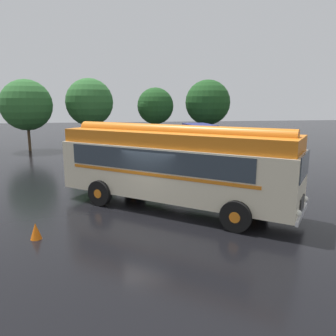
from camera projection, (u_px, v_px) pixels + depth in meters
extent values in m
plane|color=black|center=(153.00, 210.00, 13.48)|extent=(120.00, 120.00, 0.00)
cube|color=beige|center=(174.00, 170.00, 13.55)|extent=(9.41, 8.14, 2.10)
cube|color=orange|center=(174.00, 138.00, 13.29)|extent=(9.13, 7.86, 0.56)
cylinder|color=orange|center=(174.00, 132.00, 13.24)|extent=(7.84, 6.34, 0.60)
cube|color=#2D3842|center=(181.00, 152.00, 14.67)|extent=(6.31, 4.97, 0.84)
cube|color=#2D3842|center=(151.00, 161.00, 12.50)|extent=(6.31, 4.97, 0.84)
cube|color=orange|center=(183.00, 164.00, 14.73)|extent=(6.47, 5.09, 0.12)
cube|color=orange|center=(154.00, 175.00, 12.56)|extent=(6.47, 5.09, 0.12)
cube|color=#2D3842|center=(305.00, 166.00, 11.04)|extent=(1.39, 1.75, 0.88)
cube|color=black|center=(302.00, 205.00, 11.31)|extent=(0.60, 0.74, 0.56)
cube|color=silver|center=(302.00, 214.00, 11.37)|extent=(1.55, 1.93, 0.16)
sphere|color=white|center=(305.00, 199.00, 12.08)|extent=(0.22, 0.22, 0.22)
sphere|color=white|center=(298.00, 213.00, 10.54)|extent=(0.22, 0.22, 0.22)
cylinder|color=black|center=(255.00, 197.00, 13.41)|extent=(1.04, 0.90, 1.10)
cylinder|color=orange|center=(255.00, 197.00, 13.41)|extent=(0.50, 0.49, 0.39)
cylinder|color=black|center=(236.00, 216.00, 11.18)|extent=(1.04, 0.90, 1.10)
cylinder|color=orange|center=(236.00, 216.00, 11.18)|extent=(0.50, 0.49, 0.39)
cylinder|color=black|center=(134.00, 180.00, 16.25)|extent=(1.04, 0.90, 1.10)
cylinder|color=orange|center=(134.00, 180.00, 16.25)|extent=(0.50, 0.49, 0.39)
cylinder|color=black|center=(100.00, 193.00, 14.03)|extent=(1.04, 0.90, 1.10)
cylinder|color=orange|center=(100.00, 193.00, 14.03)|extent=(0.50, 0.49, 0.39)
cube|color=#4C5156|center=(136.00, 148.00, 26.71)|extent=(1.87, 4.27, 0.70)
cube|color=#4C5156|center=(136.00, 140.00, 26.72)|extent=(1.58, 2.24, 0.64)
cube|color=#2D3842|center=(145.00, 140.00, 26.87)|extent=(0.10, 1.93, 0.50)
cube|color=#2D3842|center=(127.00, 140.00, 26.57)|extent=(0.10, 1.93, 0.50)
cylinder|color=black|center=(150.00, 154.00, 25.70)|extent=(0.23, 0.65, 0.64)
cylinder|color=black|center=(127.00, 155.00, 25.36)|extent=(0.23, 0.65, 0.64)
cylinder|color=black|center=(145.00, 150.00, 28.20)|extent=(0.23, 0.65, 0.64)
cylinder|color=black|center=(125.00, 150.00, 27.86)|extent=(0.23, 0.65, 0.64)
cube|color=black|center=(167.00, 148.00, 26.66)|extent=(1.90, 4.28, 0.70)
cube|color=black|center=(167.00, 140.00, 26.68)|extent=(1.60, 2.25, 0.64)
cube|color=#2D3842|center=(176.00, 140.00, 26.76)|extent=(0.12, 1.93, 0.50)
cube|color=#2D3842|center=(157.00, 140.00, 26.59)|extent=(0.12, 1.93, 0.50)
cylinder|color=black|center=(180.00, 155.00, 25.56)|extent=(0.23, 0.65, 0.64)
cylinder|color=black|center=(157.00, 155.00, 25.37)|extent=(0.23, 0.65, 0.64)
cylinder|color=black|center=(175.00, 150.00, 28.10)|extent=(0.23, 0.65, 0.64)
cylinder|color=black|center=(155.00, 150.00, 27.91)|extent=(0.23, 0.65, 0.64)
cube|color=navy|center=(199.00, 136.00, 28.22)|extent=(2.27, 4.07, 2.10)
cube|color=navy|center=(211.00, 143.00, 25.51)|extent=(2.02, 1.87, 1.60)
cube|color=#2D3842|center=(215.00, 141.00, 24.61)|extent=(1.70, 0.15, 0.72)
cylinder|color=black|center=(223.00, 153.00, 25.95)|extent=(0.30, 0.81, 0.80)
cylinder|color=black|center=(198.00, 154.00, 25.49)|extent=(0.30, 0.81, 0.80)
cylinder|color=black|center=(208.00, 147.00, 29.36)|extent=(0.30, 0.81, 0.80)
cylinder|color=black|center=(185.00, 148.00, 28.89)|extent=(0.30, 0.81, 0.80)
cylinder|color=#4C3823|center=(29.00, 138.00, 29.58)|extent=(0.24, 0.24, 2.42)
sphere|color=#2D662D|center=(26.00, 105.00, 29.00)|extent=(4.50, 4.50, 4.50)
sphere|color=#2D662D|center=(21.00, 102.00, 29.11)|extent=(3.38, 3.38, 3.38)
cylinder|color=#4C3823|center=(91.00, 134.00, 31.95)|extent=(0.28, 0.28, 2.66)
sphere|color=#2D662D|center=(89.00, 102.00, 31.35)|extent=(4.51, 4.51, 4.51)
sphere|color=#2D662D|center=(85.00, 105.00, 31.45)|extent=(2.87, 2.87, 2.87)
cylinder|color=#4C3823|center=(156.00, 133.00, 32.50)|extent=(0.25, 0.25, 2.66)
sphere|color=#1E4C1E|center=(155.00, 106.00, 31.97)|extent=(3.54, 3.54, 3.54)
sphere|color=#1E4C1E|center=(150.00, 107.00, 31.53)|extent=(2.31, 2.31, 2.31)
cylinder|color=#4C3823|center=(207.00, 132.00, 33.73)|extent=(0.29, 0.29, 2.61)
sphere|color=#1E4C1E|center=(208.00, 102.00, 33.13)|extent=(4.53, 4.53, 4.53)
sphere|color=#1E4C1E|center=(204.00, 103.00, 33.27)|extent=(3.21, 3.21, 3.21)
cone|color=orange|center=(36.00, 231.00, 10.62)|extent=(0.36, 0.36, 0.55)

